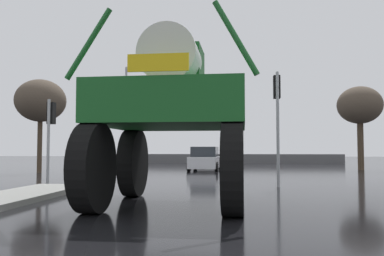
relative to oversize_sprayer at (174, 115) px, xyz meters
name	(u,v)px	position (x,y,z in m)	size (l,w,h in m)	color
ground_plane	(196,176)	(-0.51, 10.89, -2.19)	(120.00, 120.00, 0.00)	black
median_island	(3,199)	(-4.41, 0.01, -2.11)	(1.78, 7.47, 0.15)	gray
oversize_sprayer	(174,115)	(0.00, 0.00, 0.00)	(4.09, 5.17, 4.38)	black
sedan_ahead	(205,159)	(-0.42, 16.25, -1.47)	(2.04, 4.18, 1.52)	silver
traffic_signal_near_left	(51,123)	(-5.59, 5.10, 0.19)	(0.24, 0.54, 3.27)	#A8AAAF
traffic_signal_near_right	(277,103)	(3.02, 5.09, 0.84)	(0.24, 0.54, 4.15)	#A8AAAF
streetlight_far_left	(128,111)	(-7.04, 21.84, 2.25)	(1.82, 0.24, 7.98)	#A8AAAF
bare_tree_left	(41,101)	(-9.83, 12.75, 1.99)	(2.92, 2.92, 5.45)	#473828
bare_tree_right	(360,106)	(9.76, 18.03, 2.05)	(2.92, 2.92, 5.54)	#473828
roadside_barrier	(214,159)	(-0.51, 30.12, -1.74)	(24.74, 0.24, 0.90)	#59595B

